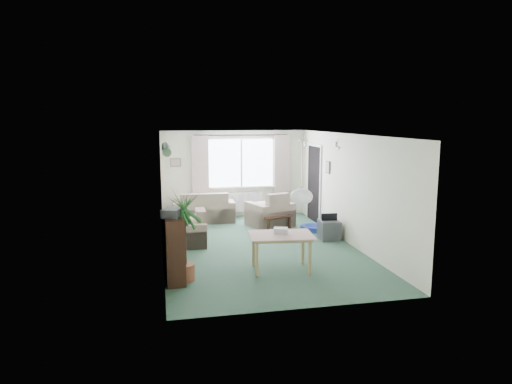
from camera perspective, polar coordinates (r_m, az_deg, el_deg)
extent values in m
plane|color=#30513F|center=(9.82, 0.37, -6.91)|extent=(6.50, 6.50, 0.00)
cube|color=white|center=(12.71, -1.86, 3.65)|extent=(1.80, 0.03, 1.30)
cube|color=black|center=(12.58, -1.81, 7.11)|extent=(2.60, 0.03, 0.03)
cube|color=beige|center=(12.48, -6.98, 2.43)|extent=(0.45, 0.08, 2.00)
cube|color=beige|center=(12.88, 3.27, 2.69)|extent=(0.45, 0.08, 2.00)
cube|color=white|center=(12.82, -1.80, -1.26)|extent=(1.20, 0.10, 0.55)
cube|color=black|center=(12.22, 7.28, 1.00)|extent=(0.03, 0.95, 2.00)
sphere|color=white|center=(7.37, 5.72, -0.57)|extent=(0.36, 0.36, 0.36)
cylinder|color=#196626|center=(6.94, -11.18, 5.34)|extent=(1.60, 1.60, 0.12)
sphere|color=silver|center=(10.66, 6.22, 6.42)|extent=(0.20, 0.20, 0.20)
sphere|color=silver|center=(9.64, 10.15, 6.05)|extent=(0.20, 0.20, 0.20)
cube|color=brown|center=(12.51, -10.02, 3.66)|extent=(0.28, 0.03, 0.22)
cube|color=brown|center=(11.22, 8.99, 3.07)|extent=(0.03, 0.24, 0.30)
cube|color=tan|center=(12.24, -6.56, -1.81)|extent=(1.63, 0.89, 0.80)
cube|color=beige|center=(11.68, 1.74, -2.09)|extent=(1.23, 1.20, 0.88)
cube|color=beige|center=(10.01, -8.70, -4.42)|extent=(0.83, 0.88, 0.77)
cube|color=black|center=(11.38, 2.39, -3.77)|extent=(0.89, 0.71, 0.35)
cube|color=brown|center=(11.36, 2.19, -2.47)|extent=(0.12, 0.06, 0.16)
cube|color=black|center=(7.90, -10.29, -6.88)|extent=(0.37, 0.93, 1.11)
cube|color=#3E3F44|center=(7.67, -10.45, -2.55)|extent=(0.38, 0.42, 0.14)
cylinder|color=#1A4D2A|center=(7.76, -8.91, -5.48)|extent=(0.82, 0.82, 1.55)
cube|color=#A46F59|center=(8.31, 3.13, -7.61)|extent=(1.10, 0.79, 0.65)
cube|color=silver|center=(8.28, 3.12, -4.92)|extent=(0.29, 0.25, 0.12)
cube|color=#37363B|center=(10.53, 9.11, -4.70)|extent=(0.46, 0.51, 0.44)
cylinder|color=navy|center=(11.33, 7.16, -4.47)|extent=(0.73, 0.73, 0.13)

